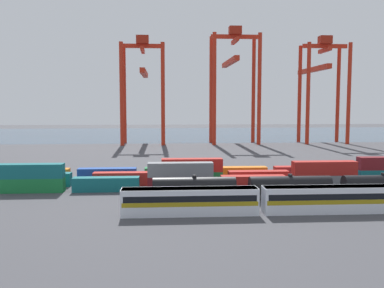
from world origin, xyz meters
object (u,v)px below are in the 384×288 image
at_px(shipping_container_8, 55,180).
at_px(gantry_crane_west, 143,80).
at_px(gantry_crane_east, 321,79).
at_px(passenger_train, 260,199).
at_px(shipping_container_5, 253,182).
at_px(freight_tank_row, 290,188).
at_px(gantry_crane_central, 234,73).
at_px(shipping_container_2, 106,184).
at_px(shipping_container_12, 258,177).

height_order(shipping_container_8, gantry_crane_west, gantry_crane_west).
bearing_deg(gantry_crane_west, gantry_crane_east, 0.28).
height_order(passenger_train, shipping_container_5, passenger_train).
bearing_deg(freight_tank_row, gantry_crane_west, 105.39).
relative_size(gantry_crane_west, gantry_crane_central, 0.92).
bearing_deg(freight_tank_row, passenger_train, -129.49).
relative_size(freight_tank_row, shipping_container_2, 3.77).
height_order(passenger_train, gantry_crane_west, gantry_crane_west).
xyz_separation_m(shipping_container_8, shipping_container_12, (40.13, 0.00, 0.00)).
relative_size(shipping_container_8, gantry_crane_west, 0.14).
bearing_deg(gantry_crane_central, passenger_train, -97.20).
height_order(gantry_crane_west, gantry_crane_central, gantry_crane_central).
xyz_separation_m(freight_tank_row, shipping_container_2, (-31.57, 9.49, -0.80)).
distance_m(passenger_train, gantry_crane_east, 127.16).
xyz_separation_m(freight_tank_row, shipping_container_8, (-42.13, 15.13, -0.80)).
height_order(freight_tank_row, shipping_container_12, freight_tank_row).
height_order(shipping_container_8, gantry_crane_east, gantry_crane_east).
bearing_deg(passenger_train, shipping_container_2, 144.13).
distance_m(shipping_container_12, gantry_crane_east, 104.57).
bearing_deg(shipping_container_5, shipping_container_8, 171.53).
xyz_separation_m(shipping_container_2, gantry_crane_west, (2.59, 95.82, 24.28)).
xyz_separation_m(freight_tank_row, gantry_crane_east, (43.95, 105.67, 24.24)).
relative_size(shipping_container_12, gantry_crane_central, 0.26).
xyz_separation_m(shipping_container_5, shipping_container_8, (-37.88, 5.64, 0.00)).
bearing_deg(gantry_crane_east, shipping_container_5, -116.61).
height_order(shipping_container_8, shipping_container_12, same).
relative_size(passenger_train, shipping_container_8, 6.70).
relative_size(shipping_container_5, gantry_crane_west, 0.28).
bearing_deg(freight_tank_row, shipping_container_8, 160.25).
relative_size(shipping_container_2, gantry_crane_east, 0.28).
distance_m(freight_tank_row, shipping_container_2, 32.97).
height_order(shipping_container_8, gantry_crane_central, gantry_crane_central).
xyz_separation_m(shipping_container_5, gantry_crane_east, (48.19, 96.18, 25.03)).
distance_m(freight_tank_row, gantry_crane_west, 111.72).
relative_size(freight_tank_row, shipping_container_12, 3.77).
relative_size(passenger_train, shipping_container_2, 3.34).
distance_m(passenger_train, freight_tank_row, 10.83).
height_order(shipping_container_12, gantry_crane_central, gantry_crane_central).
relative_size(gantry_crane_west, gantry_crane_east, 0.99).
bearing_deg(shipping_container_5, gantry_crane_west, 104.47).
height_order(shipping_container_2, shipping_container_12, same).
height_order(passenger_train, gantry_crane_east, gantry_crane_east).
distance_m(shipping_container_5, shipping_container_8, 38.30).
xyz_separation_m(gantry_crane_west, gantry_crane_central, (36.46, 0.07, 2.75)).
xyz_separation_m(shipping_container_8, gantry_crane_east, (86.07, 90.54, 25.03)).
distance_m(shipping_container_2, gantry_crane_central, 107.01).
xyz_separation_m(freight_tank_row, gantry_crane_central, (7.48, 105.39, 26.23)).
bearing_deg(shipping_container_12, passenger_train, -101.76).
relative_size(freight_tank_row, shipping_container_8, 7.55).
height_order(shipping_container_12, gantry_crane_west, gantry_crane_west).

